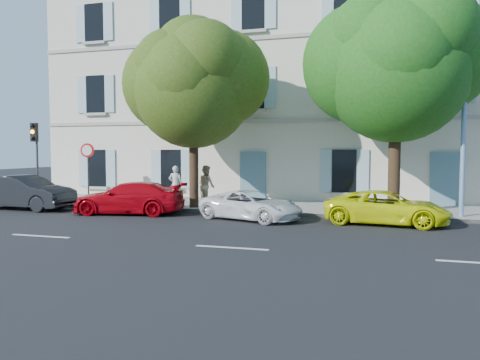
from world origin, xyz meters
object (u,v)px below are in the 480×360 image
(road_sign, at_px, (88,160))
(car_dark_sedan, at_px, (25,192))
(car_white_coupe, at_px, (251,205))
(traffic_light, at_px, (35,145))
(car_red_coupe, at_px, (129,198))
(car_yellow_supercar, at_px, (387,208))
(pedestrian_a, at_px, (176,184))
(pedestrian_b, at_px, (206,185))
(tree_left, at_px, (193,89))
(street_lamp, at_px, (466,79))
(tree_right, at_px, (396,70))

(road_sign, bearing_deg, car_dark_sedan, -148.60)
(car_white_coupe, distance_m, traffic_light, 11.13)
(car_red_coupe, distance_m, car_yellow_supercar, 9.93)
(traffic_light, xyz_separation_m, pedestrian_a, (6.38, 1.49, -1.80))
(car_red_coupe, relative_size, car_white_coupe, 1.15)
(car_yellow_supercar, bearing_deg, pedestrian_b, 78.88)
(car_red_coupe, xyz_separation_m, traffic_light, (-5.65, 1.45, 2.16))
(road_sign, height_order, pedestrian_b, road_sign)
(car_dark_sedan, xyz_separation_m, tree_left, (7.22, 1.65, 4.40))
(car_dark_sedan, bearing_deg, road_sign, -56.40)
(street_lamp, bearing_deg, car_white_coupe, -166.89)
(tree_left, xyz_separation_m, pedestrian_b, (0.30, 0.70, -4.10))
(car_dark_sedan, xyz_separation_m, road_sign, (2.24, 1.37, 1.38))
(road_sign, bearing_deg, traffic_light, 179.57)
(car_yellow_supercar, height_order, street_lamp, street_lamp)
(car_white_coupe, xyz_separation_m, tree_left, (-3.00, 1.83, 4.59))
(car_red_coupe, relative_size, tree_right, 0.53)
(tree_left, relative_size, traffic_light, 2.11)
(tree_right, xyz_separation_m, pedestrian_b, (-7.79, 0.49, -4.56))
(car_yellow_supercar, xyz_separation_m, pedestrian_a, (-9.20, 2.79, 0.42))
(traffic_light, distance_m, pedestrian_b, 8.32)
(tree_left, distance_m, pedestrian_b, 4.17)
(traffic_light, relative_size, road_sign, 1.35)
(road_sign, distance_m, pedestrian_b, 5.48)
(tree_right, height_order, road_sign, tree_right)
(car_yellow_supercar, distance_m, street_lamp, 5.42)
(tree_right, xyz_separation_m, pedestrian_a, (-9.48, 1.02, -4.59))
(tree_right, height_order, street_lamp, street_lamp)
(car_red_coupe, bearing_deg, tree_left, 120.32)
(car_red_coupe, distance_m, street_lamp, 13.43)
(car_dark_sedan, distance_m, road_sign, 2.96)
(tree_left, height_order, road_sign, tree_left)
(tree_left, distance_m, tree_right, 8.10)
(tree_right, distance_m, street_lamp, 2.43)
(car_dark_sedan, relative_size, car_white_coupe, 1.15)
(car_dark_sedan, bearing_deg, car_white_coupe, -88.84)
(tree_left, xyz_separation_m, traffic_light, (-7.78, -0.26, -2.32))
(pedestrian_b, bearing_deg, car_red_coupe, 86.25)
(car_dark_sedan, height_order, pedestrian_a, pedestrian_a)
(traffic_light, relative_size, street_lamp, 0.42)
(car_dark_sedan, height_order, pedestrian_b, pedestrian_b)
(car_yellow_supercar, bearing_deg, tree_left, 84.32)
(tree_left, relative_size, pedestrian_a, 4.51)
(car_red_coupe, relative_size, tree_left, 0.58)
(car_dark_sedan, height_order, street_lamp, street_lamp)
(car_white_coupe, height_order, tree_right, tree_right)
(car_yellow_supercar, distance_m, road_sign, 12.94)
(car_yellow_supercar, xyz_separation_m, street_lamp, (2.64, 1.46, 4.50))
(traffic_light, bearing_deg, car_dark_sedan, -68.12)
(pedestrian_a, bearing_deg, traffic_light, 1.31)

